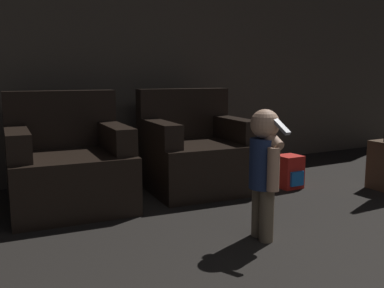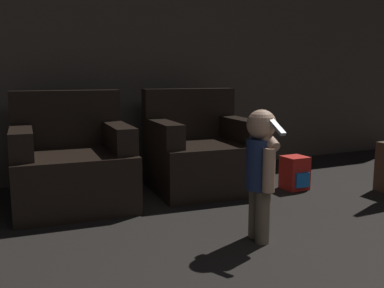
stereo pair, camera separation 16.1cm
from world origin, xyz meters
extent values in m
cube|color=#51493F|center=(0.00, 4.50, 1.30)|extent=(8.40, 0.05, 2.60)
cube|color=black|center=(-0.79, 3.64, 0.21)|extent=(0.94, 0.92, 0.43)
cube|color=black|center=(-0.76, 3.98, 0.66)|extent=(0.89, 0.23, 0.46)
cube|color=black|center=(-1.15, 3.67, 0.53)|extent=(0.21, 0.70, 0.20)
cube|color=black|center=(-0.43, 3.61, 0.53)|extent=(0.21, 0.70, 0.20)
cube|color=black|center=(0.34, 3.64, 0.21)|extent=(0.95, 0.93, 0.43)
cube|color=black|center=(0.38, 3.98, 0.66)|extent=(0.89, 0.24, 0.46)
cube|color=black|center=(-0.01, 3.67, 0.53)|extent=(0.22, 0.70, 0.20)
cube|color=black|center=(0.70, 3.61, 0.53)|extent=(0.22, 0.70, 0.20)
cylinder|color=brown|center=(0.12, 2.47, 0.16)|extent=(0.09, 0.09, 0.32)
cylinder|color=brown|center=(0.10, 2.37, 0.16)|extent=(0.09, 0.09, 0.32)
cylinder|color=navy|center=(0.11, 2.42, 0.48)|extent=(0.18, 0.18, 0.31)
sphere|color=tan|center=(0.11, 2.42, 0.72)|extent=(0.18, 0.18, 0.18)
cylinder|color=tan|center=(0.09, 2.31, 0.47)|extent=(0.07, 0.07, 0.26)
cylinder|color=tan|center=(0.13, 2.42, 0.66)|extent=(0.07, 0.26, 0.19)
cube|color=#99999E|center=(0.13, 2.31, 0.73)|extent=(0.04, 0.16, 0.10)
cube|color=red|center=(1.10, 3.29, 0.15)|extent=(0.20, 0.20, 0.30)
cube|color=blue|center=(1.10, 3.19, 0.10)|extent=(0.14, 0.02, 0.13)
camera|label=1|loc=(-1.51, 0.40, 1.01)|focal=40.00mm
camera|label=2|loc=(-1.37, 0.32, 1.01)|focal=40.00mm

